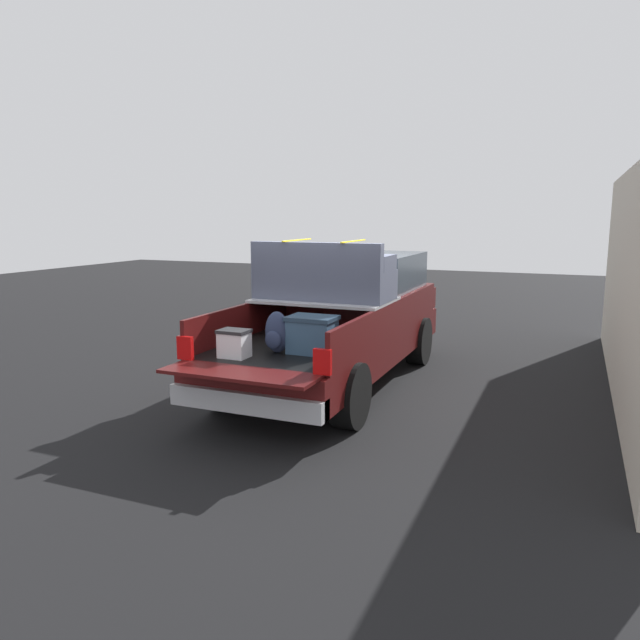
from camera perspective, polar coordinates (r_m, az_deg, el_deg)
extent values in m
plane|color=black|center=(9.42, 1.43, -6.03)|extent=(40.00, 40.00, 0.00)
cube|color=#470F0F|center=(9.26, 1.44, -2.33)|extent=(5.50, 1.92, 0.46)
cube|color=black|center=(8.13, -1.64, -2.27)|extent=(2.80, 1.80, 0.04)
cube|color=#470F0F|center=(8.51, -7.36, -0.22)|extent=(2.80, 0.06, 0.50)
cube|color=#470F0F|center=(7.75, 4.62, -1.16)|extent=(2.80, 0.06, 0.50)
cube|color=#470F0F|center=(9.33, 1.84, 0.75)|extent=(0.06, 1.80, 0.50)
cube|color=#470F0F|center=(6.69, -7.63, -5.04)|extent=(0.55, 1.80, 0.04)
cube|color=#B2B2B7|center=(8.74, 0.45, 1.93)|extent=(1.25, 1.92, 0.04)
cube|color=#470F0F|center=(10.43, 4.17, 1.70)|extent=(2.30, 1.92, 0.50)
cube|color=#2D3842|center=(10.27, 4.03, 4.64)|extent=(1.94, 1.76, 0.59)
cube|color=#470F0F|center=(11.71, 6.29, 2.27)|extent=(0.40, 1.82, 0.38)
cube|color=#B2B2B7|center=(6.91, -6.90, -7.62)|extent=(0.24, 1.92, 0.24)
cube|color=red|center=(7.32, -12.59, -2.59)|extent=(0.06, 0.20, 0.28)
cube|color=red|center=(6.48, 0.23, -3.97)|extent=(0.06, 0.20, 0.28)
cylinder|color=black|center=(11.22, 0.52, -1.26)|extent=(0.82, 0.30, 0.82)
cylinder|color=black|center=(10.69, 9.29, -1.95)|extent=(0.82, 0.30, 0.82)
cylinder|color=black|center=(8.17, -8.89, -5.63)|extent=(0.82, 0.30, 0.82)
cylinder|color=black|center=(7.43, 2.83, -7.11)|extent=(0.82, 0.30, 0.82)
cube|color=#335170|center=(7.48, -0.74, -1.58)|extent=(0.40, 0.55, 0.41)
cube|color=#23394E|center=(7.43, -0.74, 0.17)|extent=(0.44, 0.59, 0.05)
ellipsoid|color=#283351|center=(7.50, -4.07, -1.15)|extent=(0.20, 0.31, 0.52)
ellipsoid|color=#283351|center=(7.42, -4.45, -1.89)|extent=(0.09, 0.22, 0.23)
cube|color=white|center=(7.33, -8.09, -2.36)|extent=(0.26, 0.34, 0.30)
cube|color=#262628|center=(7.29, -8.12, -1.06)|extent=(0.28, 0.36, 0.04)
cube|color=#4C5166|center=(8.71, 0.45, 3.42)|extent=(0.86, 1.93, 0.42)
cube|color=#4C5166|center=(8.36, -0.47, 5.97)|extent=(0.16, 1.93, 0.40)
cube|color=#4C5166|center=(9.09, -4.49, 5.69)|extent=(0.62, 0.20, 0.22)
cube|color=#4C5166|center=(8.44, 6.03, 5.34)|extent=(0.62, 0.20, 0.22)
cube|color=yellow|center=(8.84, -2.17, 7.54)|extent=(0.96, 0.03, 0.02)
cube|color=yellow|center=(8.51, 3.18, 7.44)|extent=(0.96, 0.03, 0.02)
cube|color=beige|center=(9.65, 27.52, 2.99)|extent=(8.62, 0.36, 3.22)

